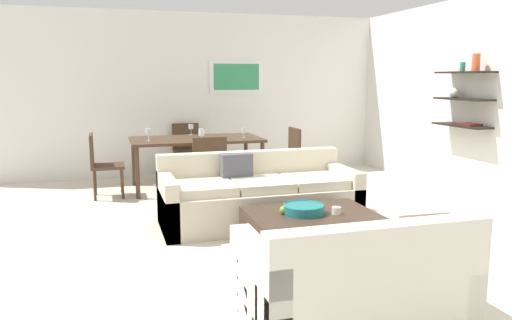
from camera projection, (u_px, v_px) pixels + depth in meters
ground_plane at (274, 231)px, 5.39m from camera, size 18.00×18.00×0.00m
back_wall_unit at (226, 94)px, 8.59m from camera, size 8.40×0.09×2.70m
right_wall_shelf_unit at (478, 99)px, 6.59m from camera, size 0.34×8.20×2.70m
sofa_beige at (258, 198)px, 5.64m from camera, size 2.18×0.90×0.78m
loveseat_white at (354, 281)px, 3.34m from camera, size 1.44×0.90×0.78m
coffee_table at (313, 234)px, 4.68m from camera, size 1.18×0.95×0.38m
decorative_bowl at (304, 209)px, 4.66m from camera, size 0.39×0.39×0.09m
candle_jar at (336, 211)px, 4.64m from camera, size 0.08×0.08×0.07m
apple_on_coffee_table at (284, 210)px, 4.64m from camera, size 0.08×0.08×0.08m
dining_table at (196, 142)px, 7.39m from camera, size 1.89×1.02×0.75m
dining_chair_foot at (208, 165)px, 6.56m from camera, size 0.44×0.44×0.88m
dining_chair_left_near at (101, 161)px, 6.82m from camera, size 0.44×0.44×0.88m
dining_chair_right_near at (287, 153)px, 7.59m from camera, size 0.44×0.44×0.88m
dining_chair_head at (187, 146)px, 8.29m from camera, size 0.44×0.44×0.88m
wine_glass_foot at (201, 133)px, 6.94m from camera, size 0.08×0.08×0.18m
wine_glass_right_near at (244, 131)px, 7.44m from camera, size 0.07×0.07×0.15m
wine_glass_left_near at (148, 132)px, 7.05m from camera, size 0.08×0.08×0.18m
wine_glass_head at (191, 127)px, 7.79m from camera, size 0.07×0.07×0.17m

